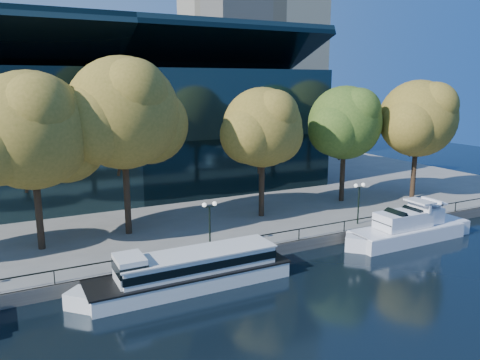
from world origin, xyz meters
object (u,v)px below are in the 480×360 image
tree_3 (264,129)px  lamp_1 (210,215)px  tree_1 (34,133)px  tour_boat (186,270)px  lamp_2 (359,194)px  cruiser_near (403,230)px  tree_5 (419,120)px  tree_4 (346,124)px  cruiser_far (418,226)px  tree_2 (125,116)px

tree_3 → lamp_1: 12.55m
tree_3 → lamp_1: (-8.85, -6.65, -5.91)m
tree_1 → tree_3: size_ratio=1.11×
tour_boat → lamp_2: (19.14, 3.83, 2.68)m
cruiser_near → tree_5: size_ratio=0.93×
tree_5 → tree_4: bearing=160.8°
tree_3 → tree_5: 19.63m
tour_boat → tree_4: tree_4 is taller
cruiser_far → tree_4: size_ratio=0.84×
cruiser_far → lamp_1: 20.36m
tree_2 → lamp_1: tree_2 is taller
tree_4 → tree_5: size_ratio=0.95×
tree_2 → lamp_2: tree_2 is taller
tree_3 → lamp_1: tree_3 is taller
tree_4 → tree_1: bearing=-177.7°
cruiser_near → cruiser_far: (2.12, 0.19, -0.01)m
tree_1 → tree_2: (7.40, 0.71, 1.08)m
cruiser_far → tree_5: 15.06m
tour_boat → tree_1: (-8.53, 10.33, 9.26)m
tree_1 → tree_5: bearing=-2.2°
tree_5 → cruiser_far: bearing=-135.2°
tour_boat → tree_5: tree_5 is taller
cruiser_far → lamp_2: (-4.26, 3.54, 2.83)m
cruiser_near → tree_5: 16.45m
lamp_1 → tree_1: bearing=151.7°
tour_boat → tree_4: 27.77m
tree_1 → tree_4: (32.24, 1.31, -0.73)m
tree_4 → lamp_1: 22.41m
cruiser_far → lamp_1: size_ratio=2.75×
tree_2 → cruiser_far: bearing=-23.7°
tree_1 → tree_3: (20.92, 0.15, -0.67)m
tour_boat → cruiser_far: 23.40m
cruiser_far → tree_2: (-24.52, 10.74, 10.50)m
cruiser_far → tree_1: size_ratio=0.77×
cruiser_far → tree_2: tree_2 is taller
tree_3 → tour_boat: bearing=-139.8°
lamp_2 → tree_4: bearing=59.6°
cruiser_far → tree_2: 28.76m
tree_1 → lamp_1: 15.21m
tour_boat → tree_2: bearing=95.8°
tree_1 → lamp_2: tree_1 is taller
lamp_1 → tree_5: bearing=9.9°
cruiser_near → tree_3: 16.22m
cruiser_near → lamp_2: size_ratio=3.18×
cruiser_far → tree_1: (-31.92, 10.04, 9.42)m
lamp_1 → lamp_2: bearing=0.0°
lamp_1 → lamp_2: (15.59, 0.00, 0.00)m
cruiser_near → tree_3: bearing=130.5°
tree_3 → lamp_2: size_ratio=3.23×
tree_2 → tree_1: bearing=-174.6°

